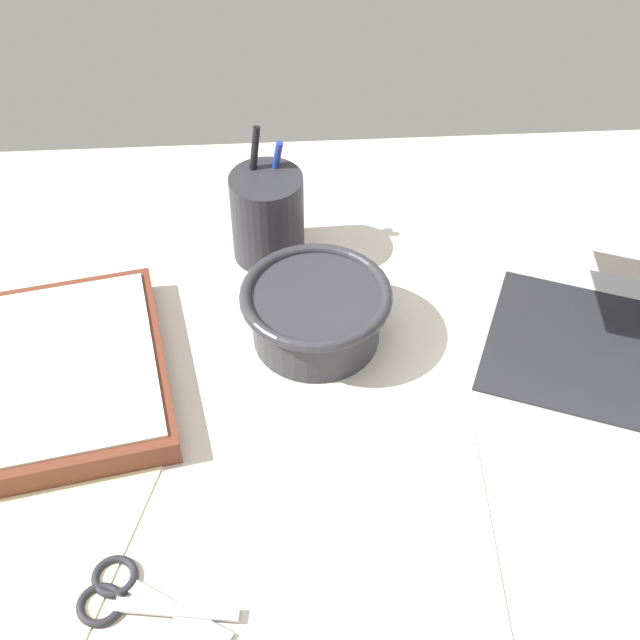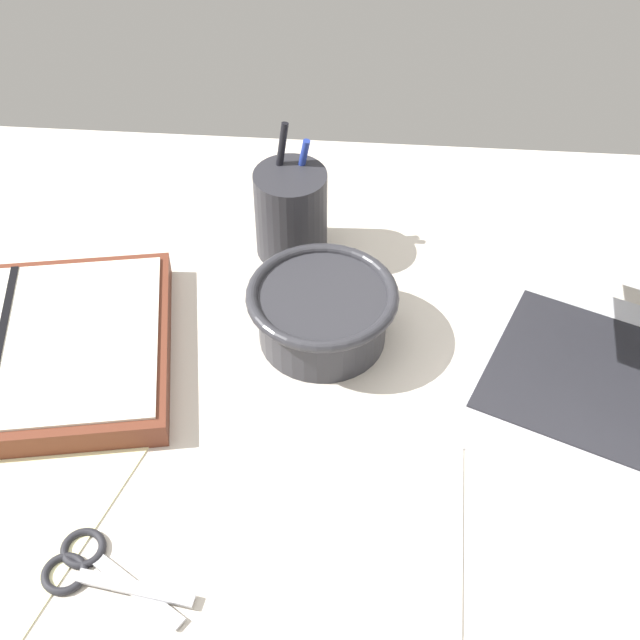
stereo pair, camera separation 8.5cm
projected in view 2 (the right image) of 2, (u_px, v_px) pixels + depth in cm
name	position (u px, v px, depth cm)	size (l,w,h in cm)	color
desk_top	(311.00, 449.00, 84.10)	(140.00, 100.00, 2.00)	beige
bowl	(325.00, 312.00, 90.52)	(15.44, 15.44, 6.59)	#2D2D33
pen_cup	(291.00, 212.00, 99.37)	(8.12, 8.12, 15.32)	#28282D
planner	(4.00, 353.00, 89.32)	(36.90, 30.26, 3.30)	brown
scissors	(89.00, 568.00, 73.81)	(13.21, 8.54, 0.80)	#B7B7BC
paper_sheet_front	(343.00, 559.00, 74.70)	(19.86, 29.04, 0.16)	white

